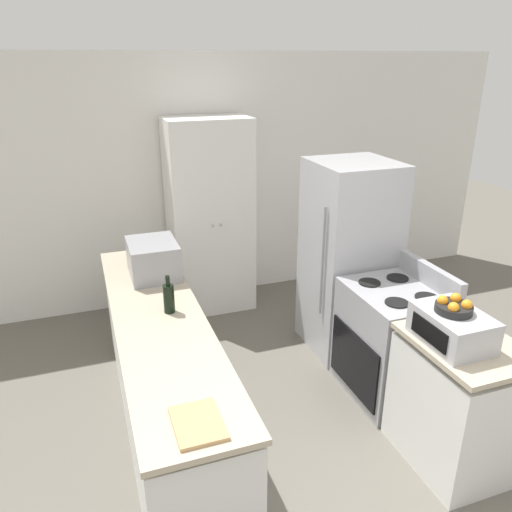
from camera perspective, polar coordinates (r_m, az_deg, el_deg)
The scene contains 11 objects.
wall_back at distance 5.41m, azimuth -5.78°, elevation 8.44°, with size 7.00×0.06×2.60m.
counter_left at distance 3.71m, azimuth -10.52°, elevation -13.19°, with size 0.60×2.69×0.90m.
counter_right at distance 3.63m, azimuth 21.93°, elevation -15.45°, with size 0.60×0.75×0.90m.
pantry_cabinet at distance 5.18m, azimuth -5.31°, elevation 4.45°, with size 0.83×0.56×2.01m.
stove at distance 4.12m, azimuth 15.20°, elevation -9.39°, with size 0.66×0.76×1.06m.
refrigerator at distance 4.53m, azimuth 10.52°, elevation -0.26°, with size 0.71×0.70×1.74m.
microwave at distance 4.06m, azimuth -11.65°, elevation -0.30°, with size 0.38×0.47×0.28m.
wine_bottle at distance 3.47m, azimuth -9.93°, elevation -4.74°, with size 0.08×0.08×0.27m.
toaster_oven at distance 3.29m, azimuth 21.51°, elevation -7.63°, with size 0.34×0.46×0.21m.
fruit_bowl at distance 3.23m, azimuth 21.68°, elevation -5.39°, with size 0.22×0.22×0.09m.
cutting_board at distance 2.53m, azimuth -6.67°, elevation -18.45°, with size 0.23×0.31×0.02m.
Camera 1 is at (-1.25, -1.58, 2.54)m, focal length 35.00 mm.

